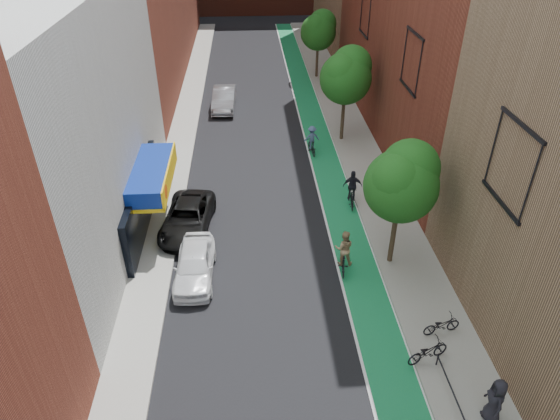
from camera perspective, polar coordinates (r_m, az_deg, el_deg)
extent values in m
cube|color=#14704C|center=(38.44, 4.10, 9.16)|extent=(2.00, 68.00, 0.01)
cube|color=gray|center=(38.40, -11.03, 8.70)|extent=(2.00, 68.00, 0.15)
cube|color=gray|center=(38.82, 7.81, 9.30)|extent=(3.00, 68.00, 0.15)
cube|color=silver|center=(26.63, -25.76, 8.64)|extent=(8.00, 20.00, 12.00)
cylinder|color=#332619|center=(24.34, 12.81, -2.85)|extent=(0.24, 0.24, 3.30)
sphere|color=#195015|center=(22.87, 13.64, 2.68)|extent=(3.36, 3.36, 3.36)
sphere|color=#195015|center=(22.89, 14.64, 4.64)|extent=(2.64, 2.64, 2.64)
sphere|color=#195015|center=(22.30, 13.27, 3.33)|extent=(2.40, 2.40, 2.40)
cylinder|color=#332619|center=(36.20, 7.17, 10.39)|extent=(0.24, 0.24, 3.47)
sphere|color=#195015|center=(35.20, 7.50, 14.69)|extent=(3.53, 3.53, 3.53)
sphere|color=#195015|center=(35.32, 8.17, 16.00)|extent=(2.77, 2.77, 2.77)
sphere|color=#195015|center=(34.70, 7.15, 15.32)|extent=(2.52, 2.52, 2.52)
cylinder|color=#332619|center=(49.26, 4.25, 16.61)|extent=(0.24, 0.24, 3.19)
sphere|color=#195015|center=(48.58, 4.39, 19.59)|extent=(3.25, 3.25, 3.25)
sphere|color=#195015|center=(48.76, 4.87, 20.46)|extent=(2.55, 2.55, 2.55)
sphere|color=#195015|center=(48.14, 4.08, 20.05)|extent=(2.32, 2.32, 2.32)
imported|color=white|center=(23.78, -9.74, -6.14)|extent=(1.87, 4.47, 1.51)
imported|color=black|center=(27.04, -10.53, -0.91)|extent=(2.93, 5.43, 1.45)
imported|color=#95989D|center=(42.24, -6.39, 12.53)|extent=(2.00, 5.14, 1.67)
imported|color=black|center=(24.14, 7.23, -5.90)|extent=(0.72, 1.78, 1.04)
imported|color=tan|center=(23.75, 7.32, -4.34)|extent=(0.99, 0.82, 1.85)
imported|color=black|center=(29.01, 8.20, 1.18)|extent=(0.74, 1.63, 0.83)
imported|color=#212129|center=(28.65, 8.30, 2.76)|extent=(1.14, 0.59, 1.86)
imported|color=black|center=(34.59, 3.64, 7.21)|extent=(0.73, 1.72, 1.00)
imported|color=#465A7F|center=(34.40, 3.66, 8.29)|extent=(1.14, 0.77, 1.63)
imported|color=black|center=(20.69, 16.55, -15.23)|extent=(1.91, 1.19, 0.95)
imported|color=black|center=(21.90, 17.99, -12.38)|extent=(1.71, 0.88, 0.85)
imported|color=black|center=(19.36, 23.38, -19.38)|extent=(0.66, 0.96, 1.90)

